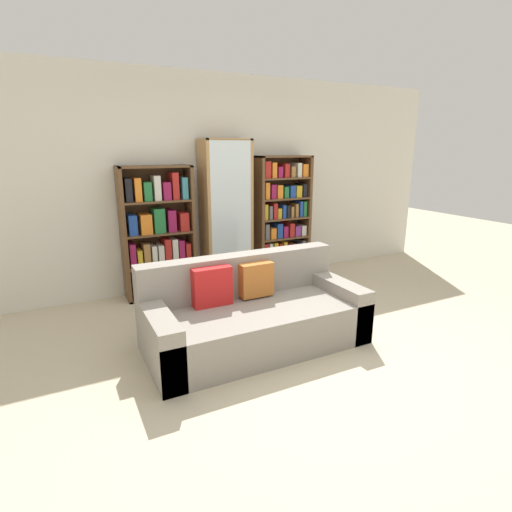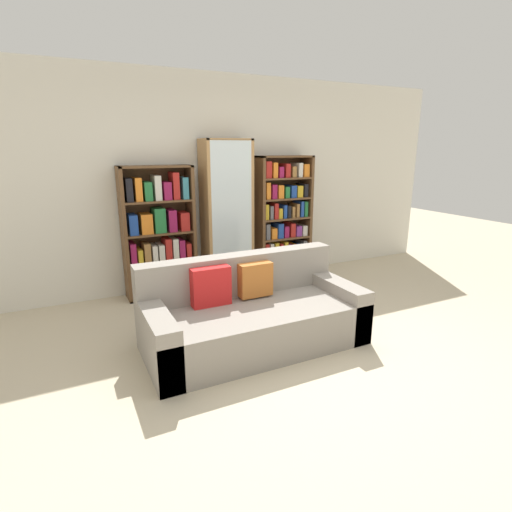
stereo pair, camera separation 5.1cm
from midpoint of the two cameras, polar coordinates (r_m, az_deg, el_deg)
name	(u,v)px [view 1 (the left image)]	position (r m, az deg, el deg)	size (l,w,h in m)	color
ground_plane	(314,360)	(3.63, 7.94, -14.50)	(16.00, 16.00, 0.00)	beige
wall_back	(212,183)	(5.33, -6.64, 10.34)	(7.19, 0.06, 2.70)	silver
couch	(253,316)	(3.76, -0.81, -8.54)	(2.00, 0.91, 0.80)	gray
bookshelf_left	(159,236)	(5.00, -14.03, 2.83)	(0.86, 0.32, 1.59)	brown
display_cabinet	(226,215)	(5.21, -4.61, 5.80)	(0.62, 0.36, 1.90)	#AD7F4C
bookshelf_right	(281,220)	(5.62, 3.39, 5.22)	(0.79, 0.32, 1.69)	brown
wine_bottle	(281,279)	(5.21, 3.26, -3.31)	(0.08, 0.08, 0.34)	#143819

